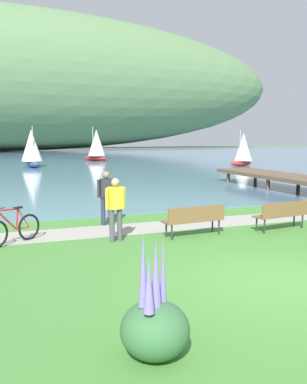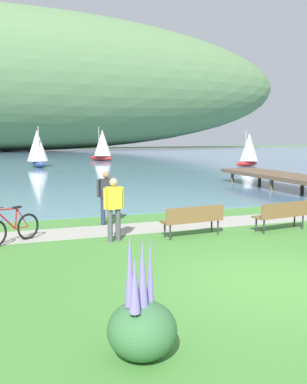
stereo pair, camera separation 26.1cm
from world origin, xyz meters
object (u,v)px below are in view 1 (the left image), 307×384
Objects in this scene: bicycle_leaning_near_bench at (13,229)px; sailboat_mid_bay at (243,149)px; person_at_shoreline at (107,194)px; sailboat_far_off at (32,148)px; sailboat_toward_hillside at (96,145)px; park_bench_further_along at (195,218)px; park_bench_near_camera at (282,213)px; person_on_the_grass at (116,205)px.

sailboat_mid_bay is (21.24, 22.70, 1.19)m from bicycle_leaning_near_bench.
person_at_shoreline is (2.89, 1.51, 0.58)m from bicycle_leaning_near_bench.
person_at_shoreline is 0.52× the size of sailboat_mid_bay.
sailboat_far_off is (-0.14, 26.54, 0.77)m from person_at_shoreline.
park_bench_further_along is at bearing -98.63° from sailboat_toward_hillside.
sailboat_far_off reaches higher than person_at_shoreline.
sailboat_toward_hillside is 10.77m from sailboat_far_off.
sailboat_mid_bay is 16.93m from sailboat_toward_hillside.
bicycle_leaning_near_bench is at bearing 171.91° from park_bench_near_camera.
sailboat_toward_hillside is 1.04× the size of sailboat_far_off.
person_on_the_grass is at bearing -14.33° from bicycle_leaning_near_bench.
bicycle_leaning_near_bench is at bearing -152.48° from person_at_shoreline.
sailboat_mid_bay is (16.42, 23.58, 1.07)m from park_bench_further_along.
sailboat_mid_bay is at bearing -16.13° from sailboat_far_off.
person_on_the_grass is (-5.03, 0.42, 0.46)m from park_bench_near_camera.
park_bench_near_camera is 1.27× the size of bicycle_leaning_near_bench.
person_on_the_grass is 0.52× the size of sailboat_mid_bay.
park_bench_near_camera is 5.06m from person_on_the_grass.
sailboat_toward_hillside reaches higher than person_at_shoreline.
sailboat_mid_bay is 19.24m from sailboat_far_off.
sailboat_toward_hillside reaches higher than park_bench_further_along.
person_on_the_grass reaches higher than park_bench_further_along.
sailboat_mid_bay is at bearing 60.20° from park_bench_near_camera.
person_on_the_grass is 28.72m from sailboat_far_off.
park_bench_near_camera is at bearing -28.71° from person_at_shoreline.
sailboat_toward_hillside reaches higher than bicycle_leaning_near_bench.
park_bench_further_along is (-2.80, 0.20, 0.00)m from park_bench_near_camera.
bicycle_leaning_near_bench is at bearing -133.09° from sailboat_mid_bay.
park_bench_near_camera is 0.49× the size of sailboat_toward_hillside.
bicycle_leaning_near_bench is at bearing 169.64° from park_bench_further_along.
person_at_shoreline is at bearing 27.52° from bicycle_leaning_near_bench.
person_on_the_grass is 29.90m from sailboat_mid_bay.
sailboat_mid_bay is (13.62, 23.78, 1.07)m from park_bench_near_camera.
bicycle_leaning_near_bench is 0.85× the size of person_at_shoreline.
park_bench_further_along is at bearing 175.87° from park_bench_near_camera.
bicycle_leaning_near_bench reaches higher than park_bench_near_camera.
person_at_shoreline is at bearing 151.29° from park_bench_near_camera.
person_at_shoreline is 1.00× the size of person_on_the_grass.
sailboat_far_off is (2.75, 28.05, 1.35)m from bicycle_leaning_near_bench.
person_at_shoreline is 0.47× the size of sailboat_far_off.
bicycle_leaning_near_bench is (-7.62, 1.08, -0.12)m from park_bench_near_camera.
sailboat_far_off is (0.16, 28.71, 0.77)m from person_on_the_grass.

